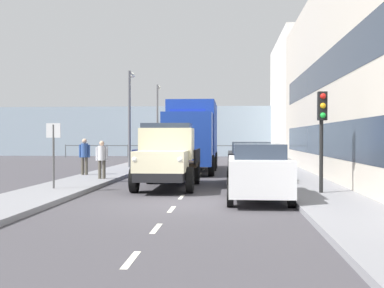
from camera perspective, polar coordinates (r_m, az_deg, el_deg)
ground_plane at (r=24.13m, az=0.82°, el=-3.74°), size 80.00×80.00×0.00m
sidewalk_left at (r=24.25m, az=11.43°, el=-3.55°), size 2.27×42.19×0.15m
sidewalk_right at (r=24.81m, az=-9.55°, el=-3.45°), size 2.27×42.19×0.15m
road_centreline_markings at (r=23.22m, az=0.67°, el=-3.91°), size 0.12×37.66×0.01m
building_far_block at (r=42.75m, az=15.61°, el=5.05°), size 8.31×13.47×10.18m
sea_horizon at (r=48.13m, az=2.65°, el=1.52°), size 80.00×0.80×5.00m
seawall_railing at (r=44.54m, az=2.50°, el=-0.46°), size 28.08×0.08×1.20m
truck_vintage_cream at (r=17.83m, az=-2.99°, el=-1.56°), size 2.17×5.64×2.43m
lorry_cargo_blue at (r=26.44m, az=0.05°, el=1.16°), size 2.58×8.20×3.87m
car_white_kerbside_near at (r=14.51m, az=7.83°, el=-3.23°), size 1.84×4.14×1.72m
car_black_kerbside_1 at (r=20.13m, az=6.89°, el=-2.10°), size 1.91×4.24×1.72m
car_navy_oppositeside_0 at (r=25.77m, az=-4.27°, el=-1.45°), size 1.80×4.58×1.72m
car_red_oppositeside_1 at (r=32.48m, az=-2.45°, el=-0.98°), size 1.93×4.00×1.72m
pedestrian_couple_b at (r=20.78m, az=-10.64°, el=-1.47°), size 0.53×0.34×1.61m
pedestrian_strolling at (r=23.08m, az=-12.62°, el=-1.11°), size 0.53×0.34×1.70m
traffic_light_near at (r=15.74m, az=15.15°, el=2.81°), size 0.28×0.41×3.20m
lamp_post_promenade at (r=28.66m, az=-7.36°, el=4.14°), size 0.32×1.14×5.67m
lamp_post_far at (r=40.40m, az=-4.09°, el=3.54°), size 0.32×1.14×6.15m
street_sign at (r=17.25m, az=-16.09°, el=0.01°), size 0.50×0.07×2.25m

